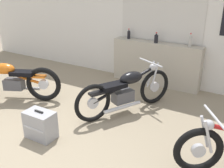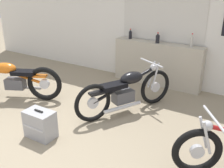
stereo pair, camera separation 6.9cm
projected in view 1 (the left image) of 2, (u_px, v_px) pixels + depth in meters
The scene contains 9 objects.
ground_plane at pixel (28, 145), 3.93m from camera, with size 24.00×24.00×0.00m, color gray.
wall_back at pixel (135, 20), 6.14m from camera, with size 10.00×0.07×2.80m.
sill_counter at pixel (156, 64), 6.04m from camera, with size 2.07×0.28×0.99m.
bottle_leftmost at pixel (129, 34), 6.17m from camera, with size 0.07×0.07×0.24m.
bottle_left_center at pixel (156, 38), 5.78m from camera, with size 0.09×0.09×0.24m.
bottle_center at pixel (190, 41), 5.44m from camera, with size 0.07×0.07×0.29m.
motorcycle_black at pixel (126, 90), 4.78m from camera, with size 1.05×1.87×0.88m.
motorcycle_orange at pixel (10, 80), 5.28m from camera, with size 1.91×1.03×0.89m.
hard_case_silver at pixel (40, 125), 4.06m from camera, with size 0.47×0.30×0.46m.
Camera 1 is at (2.77, -2.18, 2.33)m, focal length 42.00 mm.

